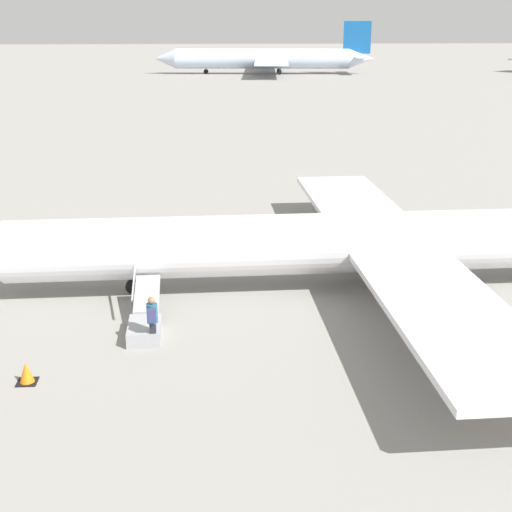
% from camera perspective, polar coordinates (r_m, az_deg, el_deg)
% --- Properties ---
extents(ground_plane, '(600.00, 600.00, 0.00)m').
position_cam_1_polar(ground_plane, '(29.09, 7.93, -2.43)').
color(ground_plane, gray).
extents(airplane_main, '(33.09, 25.39, 6.31)m').
position_cam_1_polar(airplane_main, '(28.70, 9.91, 1.15)').
color(airplane_main, silver).
rests_on(airplane_main, ground).
extents(airplane_far_left, '(43.27, 32.75, 9.96)m').
position_cam_1_polar(airplane_far_left, '(144.81, 0.84, 15.52)').
color(airplane_far_left, silver).
rests_on(airplane_far_left, ground).
extents(boarding_stairs, '(1.13, 4.03, 1.61)m').
position_cam_1_polar(boarding_stairs, '(24.84, -8.87, -5.30)').
color(boarding_stairs, '#99999E').
rests_on(boarding_stairs, ground).
extents(passenger, '(0.36, 0.54, 1.74)m').
position_cam_1_polar(passenger, '(23.52, -8.30, -4.97)').
color(passenger, '#23232D').
rests_on(passenger, ground).
extents(traffic_cone_near_stairs, '(0.59, 0.59, 0.65)m').
position_cam_1_polar(traffic_cone_near_stairs, '(22.42, -17.89, -8.92)').
color(traffic_cone_near_stairs, black).
rests_on(traffic_cone_near_stairs, ground).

